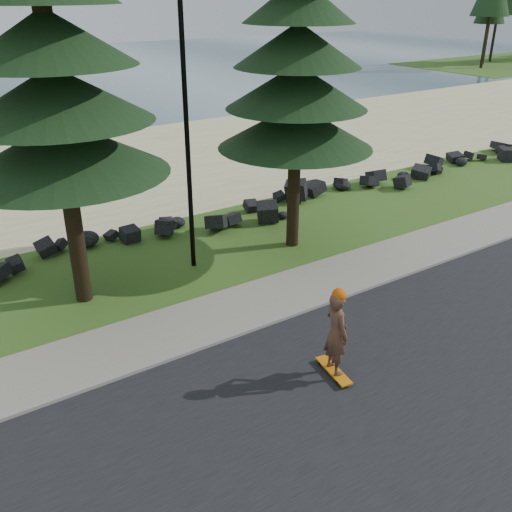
{
  "coord_description": "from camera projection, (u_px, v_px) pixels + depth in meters",
  "views": [
    {
      "loc": [
        -7.12,
        -11.08,
        7.78
      ],
      "look_at": [
        0.2,
        0.0,
        1.52
      ],
      "focal_mm": 40.0,
      "sensor_mm": 36.0,
      "label": 1
    }
  ],
  "objects": [
    {
      "name": "lamp_post",
      "position": [
        187.0,
        132.0,
        15.88
      ],
      "size": [
        0.25,
        0.14,
        8.14
      ],
      "color": "black",
      "rests_on": "ground"
    },
    {
      "name": "beach_sand",
      "position": [
        79.0,
        175.0,
        26.17
      ],
      "size": [
        160.0,
        15.0,
        0.01
      ],
      "primitive_type": "cube",
      "color": "tan",
      "rests_on": "ground"
    },
    {
      "name": "sidewalk",
      "position": [
        246.0,
        305.0,
        15.37
      ],
      "size": [
        160.0,
        2.0,
        0.08
      ],
      "primitive_type": "cube",
      "color": "gray",
      "rests_on": "ground"
    },
    {
      "name": "road",
      "position": [
        367.0,
        401.0,
        11.83
      ],
      "size": [
        160.0,
        7.0,
        0.02
      ],
      "primitive_type": "cube",
      "color": "black",
      "rests_on": "ground"
    },
    {
      "name": "ground",
      "position": [
        250.0,
        309.0,
        15.23
      ],
      "size": [
        160.0,
        160.0,
        0.0
      ],
      "primitive_type": "plane",
      "color": "#3B5D1D",
      "rests_on": "ground"
    },
    {
      "name": "seawall_boulders",
      "position": [
        161.0,
        239.0,
        19.46
      ],
      "size": [
        60.0,
        2.4,
        1.1
      ],
      "primitive_type": null,
      "color": "black",
      "rests_on": "ground"
    },
    {
      "name": "kerb",
      "position": [
        269.0,
        322.0,
        14.53
      ],
      "size": [
        160.0,
        0.2,
        0.1
      ],
      "primitive_type": "cube",
      "color": "gray",
      "rests_on": "ground"
    },
    {
      "name": "skateboarder",
      "position": [
        336.0,
        333.0,
        12.2
      ],
      "size": [
        0.57,
        1.19,
        2.15
      ],
      "rotation": [
        0.0,
        0.0,
        1.41
      ],
      "color": "orange",
      "rests_on": "ground"
    }
  ]
}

